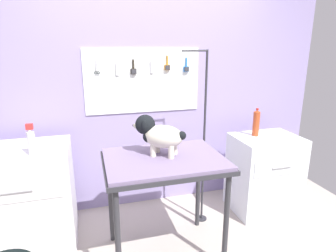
{
  "coord_description": "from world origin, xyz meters",
  "views": [
    {
      "loc": [
        -0.63,
        -1.72,
        1.76
      ],
      "look_at": [
        -0.03,
        0.41,
        1.14
      ],
      "focal_mm": 30.54,
      "sensor_mm": 36.0,
      "label": 1
    }
  ],
  "objects": [
    {
      "name": "conditioner_bottle",
      "position": [
        -1.08,
        0.59,
        1.04
      ],
      "size": [
        0.06,
        0.06,
        0.26
      ],
      "color": "white",
      "rests_on": "counter_left"
    },
    {
      "name": "dog",
      "position": [
        -0.11,
        0.42,
        1.07
      ],
      "size": [
        0.43,
        0.35,
        0.33
      ],
      "color": "beige",
      "rests_on": "grooming_table"
    },
    {
      "name": "cabinet_right",
      "position": [
        1.16,
        0.74,
        0.42
      ],
      "size": [
        0.68,
        0.54,
        0.84
      ],
      "color": "white",
      "rests_on": "ground"
    },
    {
      "name": "rear_wall_panel",
      "position": [
        -0.0,
        1.28,
        1.16
      ],
      "size": [
        4.0,
        0.11,
        2.3
      ],
      "color": "#9788BE",
      "rests_on": "ground"
    },
    {
      "name": "counter_left",
      "position": [
        -1.22,
        0.81,
        0.47
      ],
      "size": [
        0.8,
        0.58,
        0.93
      ],
      "color": "white",
      "rests_on": "ground"
    },
    {
      "name": "grooming_arm",
      "position": [
        0.42,
        0.72,
        0.81
      ],
      "size": [
        0.29,
        0.11,
        1.73
      ],
      "color": "#2D2D33",
      "rests_on": "ground"
    },
    {
      "name": "soda_bottle",
      "position": [
        1.05,
        0.82,
        0.98
      ],
      "size": [
        0.07,
        0.07,
        0.3
      ],
      "color": "#B44521",
      "rests_on": "cabinet_right"
    },
    {
      "name": "grooming_table",
      "position": [
        -0.08,
        0.34,
        0.81
      ],
      "size": [
        0.97,
        0.72,
        0.9
      ],
      "color": "#2D2D33",
      "rests_on": "ground"
    }
  ]
}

